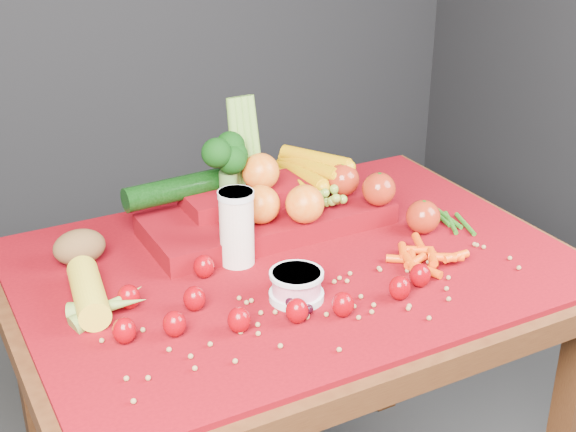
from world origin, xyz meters
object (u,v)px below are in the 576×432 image
produce_mound (274,200)px  yogurt_bowl (296,285)px  milk_glass (237,225)px  table (293,306)px

produce_mound → yogurt_bowl: bearing=-109.6°
milk_glass → yogurt_bowl: milk_glass is taller
table → yogurt_bowl: size_ratio=10.98×
milk_glass → produce_mound: produce_mound is taller
table → milk_glass: (-0.10, 0.04, 0.19)m
table → yogurt_bowl: (-0.06, -0.13, 0.14)m
table → produce_mound: 0.23m
table → produce_mound: produce_mound is taller
produce_mound → milk_glass: bearing=-140.7°
yogurt_bowl → produce_mound: bearing=70.4°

